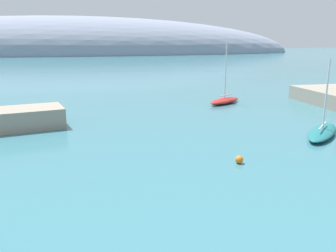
{
  "coord_description": "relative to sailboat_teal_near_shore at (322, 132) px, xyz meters",
  "views": [
    {
      "loc": [
        -10.25,
        -6.07,
        9.13
      ],
      "look_at": [
        -3.32,
        24.88,
        1.32
      ],
      "focal_mm": 38.36,
      "sensor_mm": 36.0,
      "label": 1
    }
  ],
  "objects": [
    {
      "name": "distant_ridge",
      "position": [
        -32.92,
        190.51,
        -0.42
      ],
      "size": [
        277.75,
        68.64,
        42.65
      ],
      "primitive_type": "ellipsoid",
      "color": "gray",
      "rests_on": "ground"
    },
    {
      "name": "sailboat_teal_near_shore",
      "position": [
        0.0,
        0.0,
        0.0
      ],
      "size": [
        7.15,
        7.16,
        7.32
      ],
      "rotation": [
        0.0,
        0.0,
        0.79
      ],
      "color": "#1E6B70",
      "rests_on": "water"
    },
    {
      "name": "sailboat_red_mid_mooring",
      "position": [
        -2.77,
        18.37,
        0.07
      ],
      "size": [
        6.28,
        5.18,
        8.59
      ],
      "rotation": [
        0.0,
        0.0,
        3.74
      ],
      "color": "red",
      "rests_on": "water"
    },
    {
      "name": "mooring_buoy_orange",
      "position": [
        -10.94,
        -5.54,
        -0.12
      ],
      "size": [
        0.6,
        0.6,
        0.6
      ],
      "primitive_type": "sphere",
      "color": "orange",
      "rests_on": "water"
    }
  ]
}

